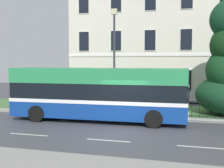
# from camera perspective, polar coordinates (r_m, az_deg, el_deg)

# --- Properties ---
(ground_plane) EXTENTS (60.00, 56.00, 0.18)m
(ground_plane) POSITION_cam_1_polar(r_m,az_deg,el_deg) (16.60, 2.07, -8.06)
(ground_plane) COLOR #43444A
(georgian_townhouse) EXTENTS (15.03, 9.00, 13.24)m
(georgian_townhouse) POSITION_cam_1_polar(r_m,az_deg,el_deg) (30.84, 8.34, 10.32)
(georgian_townhouse) COLOR silver
(georgian_townhouse) RESTS_ON ground_plane
(iron_verge_railing) EXTENTS (12.75, 0.04, 0.97)m
(iron_verge_railing) POSITION_cam_1_polar(r_m,az_deg,el_deg) (19.83, 3.86, -4.15)
(iron_verge_railing) COLOR black
(iron_verge_railing) RESTS_ON ground_plane
(single_decker_bus) EXTENTS (10.39, 2.80, 3.10)m
(single_decker_bus) POSITION_cam_1_polar(r_m,az_deg,el_deg) (18.16, -2.53, -1.71)
(single_decker_bus) COLOR navy
(single_decker_bus) RESTS_ON ground_plane
(street_lamp_post) EXTENTS (0.36, 0.24, 6.79)m
(street_lamp_post) POSITION_cam_1_polar(r_m,az_deg,el_deg) (20.51, 0.41, 5.62)
(street_lamp_post) COLOR #333338
(street_lamp_post) RESTS_ON ground_plane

